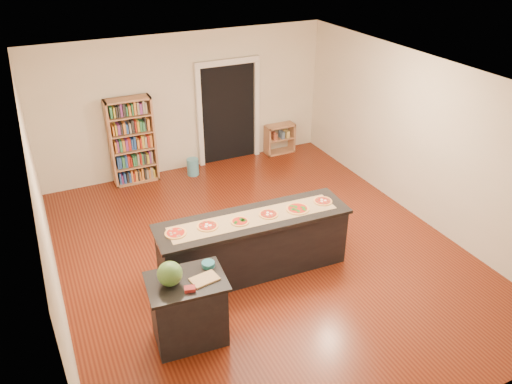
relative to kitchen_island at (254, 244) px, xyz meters
name	(u,v)px	position (x,y,z in m)	size (l,w,h in m)	color
room	(262,174)	(0.30, 0.36, 0.93)	(6.00, 7.00, 2.80)	beige
doorway	(228,107)	(1.20, 3.82, 0.73)	(1.40, 0.09, 2.21)	black
kitchen_island	(254,244)	(0.00, 0.00, 0.00)	(2.84, 0.77, 0.94)	black
side_counter	(188,310)	(-1.31, -0.92, 0.00)	(0.93, 0.68, 0.92)	black
bookshelf	(132,141)	(-0.90, 3.66, 0.40)	(0.87, 0.31, 1.74)	tan
low_shelf	(280,139)	(2.36, 3.67, -0.14)	(0.67, 0.29, 0.67)	tan
waste_bin	(193,167)	(0.23, 3.44, -0.29)	(0.24, 0.24, 0.35)	teal
kraft_paper	(254,218)	(0.00, -0.01, 0.47)	(2.46, 0.44, 0.00)	#9E8051
watermelon	(170,274)	(-1.49, -0.90, 0.60)	(0.30, 0.30, 0.30)	#144214
cutting_board	(205,279)	(-1.11, -1.00, 0.46)	(0.32, 0.21, 0.02)	tan
package_red	(190,289)	(-1.33, -1.11, 0.48)	(0.13, 0.09, 0.05)	maroon
package_teal	(208,264)	(-0.98, -0.78, 0.48)	(0.16, 0.16, 0.06)	#195966
pizza_a	(176,233)	(-1.13, 0.07, 0.48)	(0.32, 0.32, 0.02)	tan
pizza_b	(208,226)	(-0.68, 0.05, 0.48)	(0.32, 0.32, 0.02)	tan
pizza_c	(240,222)	(-0.23, -0.04, 0.48)	(0.27, 0.27, 0.02)	tan
pizza_d	(269,214)	(0.23, -0.03, 0.48)	(0.28, 0.28, 0.02)	tan
pizza_e	(298,209)	(0.68, -0.08, 0.48)	(0.33, 0.33, 0.02)	tan
pizza_f	(323,201)	(1.13, -0.04, 0.48)	(0.28, 0.28, 0.02)	tan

